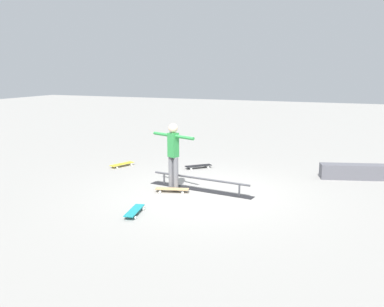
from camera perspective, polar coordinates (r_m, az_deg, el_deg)
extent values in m
plane|color=gray|center=(10.19, 1.30, -5.27)|extent=(60.00, 60.00, 0.00)
cube|color=black|center=(10.41, 1.06, -4.87)|extent=(2.77, 0.59, 0.01)
cylinder|color=#47474C|center=(9.94, 6.36, -4.90)|extent=(0.04, 0.04, 0.29)
cylinder|color=#47474C|center=(10.90, -3.75, -3.41)|extent=(0.04, 0.04, 0.29)
cylinder|color=#47474C|center=(10.34, 1.07, -3.36)|extent=(2.59, 0.38, 0.05)
cube|color=#595960|center=(12.24, 21.53, -2.29)|extent=(2.08, 0.97, 0.40)
cylinder|color=slate|center=(10.40, -2.82, -2.61)|extent=(0.15, 0.15, 0.82)
cylinder|color=slate|center=(10.28, -2.17, -2.75)|extent=(0.15, 0.15, 0.82)
cube|color=#2D8C42|center=(10.19, -2.53, 1.16)|extent=(0.27, 0.25, 0.58)
sphere|color=beige|center=(10.13, -2.55, 3.40)|extent=(0.22, 0.22, 0.22)
cylinder|color=#2D8C42|center=(10.43, -4.03, 2.60)|extent=(0.54, 0.26, 0.08)
cylinder|color=#2D8C42|center=(9.90, -0.97, 2.16)|extent=(0.54, 0.26, 0.08)
cube|color=tan|center=(10.23, -2.69, -4.76)|extent=(0.82, 0.41, 0.02)
cylinder|color=white|center=(10.18, -4.31, -5.16)|extent=(0.06, 0.04, 0.05)
cylinder|color=white|center=(10.40, -4.06, -4.81)|extent=(0.06, 0.04, 0.05)
cylinder|color=white|center=(10.09, -1.26, -5.28)|extent=(0.06, 0.04, 0.05)
cylinder|color=white|center=(10.31, -1.08, -4.92)|extent=(0.06, 0.04, 0.05)
cube|color=teal|center=(8.79, -7.73, -7.56)|extent=(0.36, 0.82, 0.02)
cylinder|color=white|center=(9.08, -7.88, -7.28)|extent=(0.04, 0.06, 0.05)
cylinder|color=white|center=(9.02, -6.48, -7.39)|extent=(0.04, 0.06, 0.05)
cylinder|color=white|center=(8.60, -9.02, -8.40)|extent=(0.04, 0.06, 0.05)
cylinder|color=white|center=(8.53, -7.55, -8.52)|extent=(0.04, 0.06, 0.05)
cube|color=black|center=(12.64, 0.85, -1.64)|extent=(0.71, 0.70, 0.02)
cylinder|color=white|center=(12.45, -0.10, -2.09)|extent=(0.06, 0.06, 0.05)
cylinder|color=white|center=(12.65, -0.49, -1.87)|extent=(0.06, 0.06, 0.05)
cylinder|color=white|center=(12.65, 2.19, -1.88)|extent=(0.06, 0.06, 0.05)
cylinder|color=white|center=(12.86, 1.77, -1.66)|extent=(0.06, 0.06, 0.05)
cube|color=yellow|center=(13.04, -9.35, -1.39)|extent=(0.45, 0.82, 0.02)
cylinder|color=white|center=(13.30, -8.74, -1.35)|extent=(0.05, 0.06, 0.05)
cylinder|color=white|center=(13.13, -8.10, -1.49)|extent=(0.05, 0.06, 0.05)
cylinder|color=white|center=(12.98, -10.59, -1.73)|extent=(0.05, 0.06, 0.05)
cylinder|color=white|center=(12.80, -9.96, -1.89)|extent=(0.05, 0.06, 0.05)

